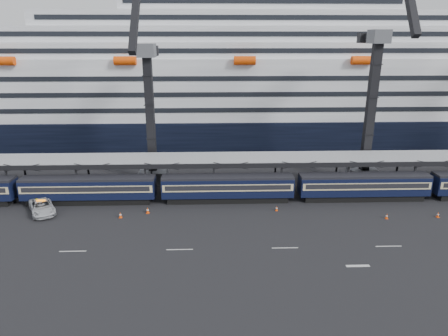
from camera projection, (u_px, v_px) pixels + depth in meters
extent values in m
plane|color=black|center=(295.00, 231.00, 49.39)|extent=(260.00, 260.00, 0.00)
cube|color=beige|center=(73.00, 251.00, 44.81)|extent=(3.00, 0.15, 0.02)
cube|color=beige|center=(180.00, 250.00, 45.17)|extent=(3.00, 0.15, 0.02)
cube|color=beige|center=(285.00, 248.00, 45.53)|extent=(3.00, 0.15, 0.02)
cube|color=beige|center=(389.00, 246.00, 45.89)|extent=(3.00, 0.15, 0.02)
cube|color=beige|center=(358.00, 266.00, 41.94)|extent=(2.50, 0.40, 0.02)
cube|color=black|center=(90.00, 200.00, 57.91)|extent=(17.48, 2.40, 0.90)
cube|color=black|center=(89.00, 188.00, 57.35)|extent=(19.00, 2.80, 2.70)
cube|color=beige|center=(89.00, 186.00, 57.26)|extent=(18.62, 2.92, 1.05)
cube|color=black|center=(89.00, 186.00, 57.24)|extent=(17.86, 2.98, 0.70)
cube|color=black|center=(88.00, 178.00, 56.88)|extent=(19.00, 2.50, 0.35)
cube|color=black|center=(228.00, 198.00, 58.51)|extent=(17.48, 2.40, 0.90)
cube|color=black|center=(228.00, 187.00, 57.95)|extent=(19.00, 2.80, 2.70)
cube|color=beige|center=(228.00, 185.00, 57.85)|extent=(18.62, 2.92, 1.05)
cube|color=black|center=(228.00, 184.00, 57.84)|extent=(17.86, 2.98, 0.70)
cube|color=black|center=(228.00, 177.00, 57.48)|extent=(19.00, 2.50, 0.35)
cube|color=black|center=(362.00, 196.00, 59.11)|extent=(17.48, 2.40, 0.90)
cube|color=black|center=(364.00, 185.00, 58.54)|extent=(19.00, 2.80, 2.70)
cube|color=beige|center=(364.00, 183.00, 58.45)|extent=(18.62, 2.92, 1.05)
cube|color=black|center=(364.00, 183.00, 58.44)|extent=(17.86, 2.98, 0.70)
cube|color=black|center=(365.00, 175.00, 58.08)|extent=(19.00, 2.50, 0.35)
cube|color=gray|center=(279.00, 157.00, 61.00)|extent=(130.00, 6.00, 0.25)
cube|color=black|center=(282.00, 165.00, 58.25)|extent=(130.00, 0.25, 0.70)
cube|color=black|center=(276.00, 154.00, 63.95)|extent=(130.00, 0.25, 0.70)
cube|color=black|center=(8.00, 183.00, 57.99)|extent=(0.25, 0.25, 5.40)
cube|color=black|center=(25.00, 171.00, 63.31)|extent=(0.25, 0.25, 5.40)
cube|color=black|center=(77.00, 182.00, 58.29)|extent=(0.25, 0.25, 5.40)
cube|color=black|center=(88.00, 170.00, 63.61)|extent=(0.25, 0.25, 5.40)
cube|color=black|center=(146.00, 182.00, 58.59)|extent=(0.25, 0.25, 5.40)
cube|color=black|center=(151.00, 170.00, 63.91)|extent=(0.25, 0.25, 5.40)
cube|color=black|center=(214.00, 181.00, 58.89)|extent=(0.25, 0.25, 5.40)
cube|color=black|center=(214.00, 169.00, 64.21)|extent=(0.25, 0.25, 5.40)
cube|color=black|center=(281.00, 180.00, 59.19)|extent=(0.25, 0.25, 5.40)
cube|color=black|center=(275.00, 168.00, 64.50)|extent=(0.25, 0.25, 5.40)
cube|color=black|center=(348.00, 180.00, 59.48)|extent=(0.25, 0.25, 5.40)
cube|color=black|center=(337.00, 168.00, 64.80)|extent=(0.25, 0.25, 5.40)
cube|color=black|center=(414.00, 179.00, 59.78)|extent=(0.25, 0.25, 5.40)
cube|color=black|center=(397.00, 167.00, 65.10)|extent=(0.25, 0.25, 5.40)
cube|color=black|center=(256.00, 126.00, 91.99)|extent=(200.00, 28.00, 7.00)
cube|color=silver|center=(257.00, 84.00, 89.03)|extent=(190.00, 26.88, 12.00)
cube|color=silver|center=(258.00, 49.00, 86.69)|extent=(160.00, 24.64, 3.00)
cube|color=black|center=(265.00, 51.00, 74.95)|extent=(153.60, 0.12, 0.90)
cube|color=silver|center=(258.00, 34.00, 85.76)|extent=(124.00, 21.84, 3.00)
cube|color=black|center=(265.00, 34.00, 75.34)|extent=(119.04, 0.12, 0.90)
cube|color=silver|center=(259.00, 20.00, 84.83)|extent=(90.00, 19.04, 3.00)
cube|color=black|center=(264.00, 17.00, 75.74)|extent=(86.40, 0.12, 0.90)
cube|color=silver|center=(259.00, 4.00, 83.89)|extent=(56.00, 16.24, 3.00)
cube|color=black|center=(264.00, 1.00, 76.13)|extent=(53.76, 0.12, 0.90)
cylinder|color=#ED4507|center=(3.00, 61.00, 72.45)|extent=(4.00, 1.60, 1.60)
cylinder|color=#ED4507|center=(125.00, 61.00, 73.11)|extent=(4.00, 1.60, 1.60)
cylinder|color=#ED4507|center=(245.00, 61.00, 73.77)|extent=(4.00, 1.60, 1.60)
cylinder|color=#ED4507|center=(362.00, 60.00, 74.43)|extent=(4.00, 1.60, 1.60)
cube|color=#46484D|center=(154.00, 175.00, 66.53)|extent=(4.50, 4.50, 2.00)
cube|color=black|center=(150.00, 116.00, 63.41)|extent=(1.30, 1.30, 18.00)
cube|color=#46484D|center=(146.00, 50.00, 60.30)|extent=(2.60, 3.20, 2.00)
cube|color=black|center=(149.00, 50.00, 62.69)|extent=(0.90, 5.04, 0.90)
cube|color=black|center=(151.00, 51.00, 65.15)|extent=(2.20, 1.60, 1.60)
cube|color=#46484D|center=(363.00, 175.00, 66.62)|extent=(4.50, 4.50, 2.00)
cube|color=black|center=(371.00, 110.00, 63.20)|extent=(1.30, 1.30, 20.00)
cube|color=#46484D|center=(379.00, 37.00, 59.77)|extent=(2.60, 3.20, 2.00)
cube|color=black|center=(372.00, 37.00, 62.43)|extent=(0.90, 5.60, 0.90)
cube|color=black|center=(365.00, 38.00, 65.15)|extent=(2.20, 1.60, 1.60)
imported|color=#AFB2B7|center=(42.00, 207.00, 54.44)|extent=(5.55, 6.86, 1.74)
imported|color=#FFFA0D|center=(37.00, 204.00, 55.21)|extent=(0.76, 0.72, 1.75)
cube|color=#ED4507|center=(121.00, 218.00, 53.17)|extent=(0.42, 0.42, 0.04)
cone|color=#ED4507|center=(120.00, 215.00, 53.04)|extent=(0.35, 0.35, 0.79)
cylinder|color=white|center=(120.00, 215.00, 53.04)|extent=(0.30, 0.30, 0.13)
cube|color=#ED4507|center=(148.00, 213.00, 54.57)|extent=(0.43, 0.43, 0.05)
cone|color=#ED4507|center=(148.00, 210.00, 54.44)|extent=(0.37, 0.37, 0.82)
cylinder|color=white|center=(148.00, 210.00, 54.44)|extent=(0.31, 0.31, 0.14)
cube|color=#ED4507|center=(277.00, 211.00, 55.33)|extent=(0.35, 0.35, 0.04)
cone|color=#ED4507|center=(277.00, 208.00, 55.22)|extent=(0.30, 0.30, 0.67)
cylinder|color=white|center=(277.00, 208.00, 55.22)|extent=(0.25, 0.25, 0.11)
cube|color=#ED4507|center=(386.00, 218.00, 52.90)|extent=(0.36, 0.36, 0.04)
cone|color=#ED4507|center=(387.00, 216.00, 52.78)|extent=(0.31, 0.31, 0.69)
cylinder|color=white|center=(387.00, 216.00, 52.78)|extent=(0.26, 0.26, 0.11)
cube|color=#ED4507|center=(438.00, 217.00, 53.31)|extent=(0.38, 0.38, 0.04)
cone|color=#ED4507|center=(438.00, 214.00, 53.19)|extent=(0.32, 0.32, 0.72)
cylinder|color=white|center=(438.00, 214.00, 53.19)|extent=(0.27, 0.27, 0.12)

